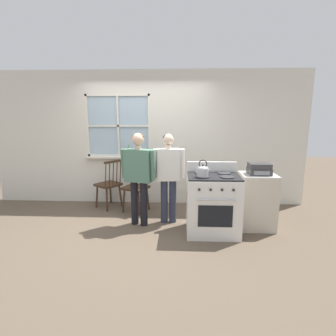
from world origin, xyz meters
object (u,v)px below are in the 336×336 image
at_px(stove, 213,204).
at_px(side_counter, 257,201).
at_px(chair_by_window, 109,185).
at_px(kettle, 203,171).
at_px(stereo, 259,169).
at_px(person_elderly_left, 138,170).
at_px(chair_near_wall, 136,188).
at_px(person_teen_center, 168,171).
at_px(potted_plant, 128,153).

distance_m(stove, side_counter, 0.78).
distance_m(chair_by_window, kettle, 2.19).
xyz_separation_m(side_counter, stereo, (0.00, -0.02, 0.54)).
bearing_deg(chair_by_window, person_elderly_left, 78.58).
bearing_deg(stove, chair_near_wall, 146.30).
height_order(chair_by_window, person_teen_center, person_teen_center).
height_order(chair_by_window, side_counter, chair_by_window).
distance_m(kettle, stereo, 0.98).
xyz_separation_m(chair_by_window, person_teen_center, (1.22, -0.69, 0.44)).
bearing_deg(person_elderly_left, chair_near_wall, 118.68).
height_order(person_teen_center, stereo, person_teen_center).
height_order(stove, stereo, stove).
height_order(stove, kettle, kettle).
xyz_separation_m(chair_near_wall, kettle, (1.17, -1.03, 0.56)).
bearing_deg(stove, person_elderly_left, 167.95).
relative_size(chair_by_window, kettle, 3.94).
xyz_separation_m(chair_by_window, chair_near_wall, (0.58, -0.18, 0.00)).
xyz_separation_m(kettle, potted_plant, (-1.40, 1.48, 0.03)).
bearing_deg(person_teen_center, stereo, -12.47).
relative_size(person_elderly_left, side_counter, 1.72).
bearing_deg(stereo, potted_plant, 153.99).
height_order(chair_near_wall, stereo, stereo).
relative_size(person_elderly_left, potted_plant, 5.61).
relative_size(chair_by_window, person_teen_center, 0.64).
relative_size(stove, stereo, 3.19).
bearing_deg(potted_plant, chair_near_wall, -62.52).
xyz_separation_m(person_teen_center, stove, (0.70, -0.38, -0.43)).
distance_m(person_teen_center, potted_plant, 1.31).
bearing_deg(person_elderly_left, chair_by_window, 146.95).
relative_size(side_counter, stereo, 2.65).
bearing_deg(person_teen_center, chair_near_wall, 135.31).
height_order(person_teen_center, potted_plant, person_teen_center).
relative_size(chair_by_window, stereo, 2.86).
xyz_separation_m(kettle, stereo, (0.92, 0.35, -0.04)).
bearing_deg(stereo, stove, -163.67).
height_order(person_teen_center, stove, person_teen_center).
relative_size(chair_by_window, chair_near_wall, 1.00).
relative_size(chair_near_wall, person_elderly_left, 0.63).
relative_size(chair_near_wall, kettle, 3.94).
distance_m(chair_by_window, person_elderly_left, 1.20).
bearing_deg(chair_near_wall, kettle, -17.53).
bearing_deg(stove, side_counter, 17.80).
bearing_deg(stereo, person_teen_center, 173.45).
xyz_separation_m(person_elderly_left, potted_plant, (-0.39, 1.09, 0.12)).
height_order(person_elderly_left, kettle, person_elderly_left).
relative_size(chair_near_wall, person_teen_center, 0.64).
relative_size(potted_plant, side_counter, 0.31).
bearing_deg(side_counter, person_elderly_left, 179.50).
bearing_deg(person_teen_center, side_counter, -11.66).
xyz_separation_m(person_teen_center, kettle, (0.53, -0.51, 0.12)).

